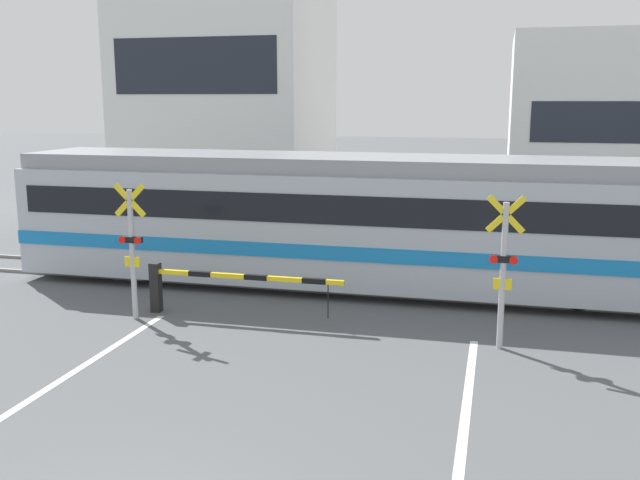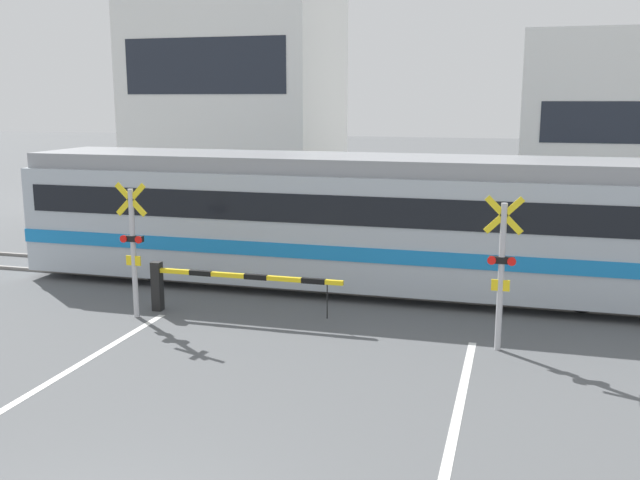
# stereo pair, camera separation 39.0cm
# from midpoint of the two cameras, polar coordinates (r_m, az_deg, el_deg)

# --- Properties ---
(rail_track_near) EXTENTS (50.00, 0.10, 0.08)m
(rail_track_near) POSITION_cam_midpoint_polar(r_m,az_deg,el_deg) (16.46, 0.79, -4.21)
(rail_track_near) COLOR gray
(rail_track_near) RESTS_ON ground_plane
(rail_track_far) EXTENTS (50.00, 0.10, 0.08)m
(rail_track_far) POSITION_cam_midpoint_polar(r_m,az_deg,el_deg) (17.81, 1.85, -3.02)
(rail_track_far) COLOR gray
(rail_track_far) RESTS_ON ground_plane
(commuter_train) EXTENTS (16.19, 2.91, 3.12)m
(commuter_train) POSITION_cam_midpoint_polar(r_m,az_deg,el_deg) (16.74, 2.14, 1.78)
(commuter_train) COLOR #ADB7C1
(commuter_train) RESTS_ON ground_plane
(crossing_barrier_near) EXTENTS (4.15, 0.20, 1.05)m
(crossing_barrier_near) POSITION_cam_midpoint_polar(r_m,az_deg,el_deg) (14.90, -9.89, -3.33)
(crossing_barrier_near) COLOR black
(crossing_barrier_near) RESTS_ON ground_plane
(crossing_barrier_far) EXTENTS (4.15, 0.20, 1.05)m
(crossing_barrier_far) POSITION_cam_midpoint_polar(r_m,az_deg,el_deg) (19.15, 9.78, -0.10)
(crossing_barrier_far) COLOR black
(crossing_barrier_far) RESTS_ON ground_plane
(crossing_signal_left) EXTENTS (0.68, 0.15, 2.78)m
(crossing_signal_left) POSITION_cam_midpoint_polar(r_m,az_deg,el_deg) (14.84, -15.54, -0.42)
(crossing_signal_left) COLOR #B2B2B7
(crossing_signal_left) RESTS_ON ground_plane
(crossing_signal_right) EXTENTS (0.68, 0.15, 2.78)m
(crossing_signal_right) POSITION_cam_midpoint_polar(r_m,az_deg,el_deg) (12.93, 13.62, -2.00)
(crossing_signal_right) COLOR #B2B2B7
(crossing_signal_right) RESTS_ON ground_plane
(pedestrian) EXTENTS (0.38, 0.22, 1.71)m
(pedestrian) POSITION_cam_midpoint_polar(r_m,az_deg,el_deg) (22.51, 1.86, 2.43)
(pedestrian) COLOR #33384C
(pedestrian) RESTS_ON ground_plane
(building_left_of_street) EXTENTS (7.61, 6.86, 10.22)m
(building_left_of_street) POSITION_cam_midpoint_polar(r_m,az_deg,el_deg) (30.41, -7.72, 12.41)
(building_left_of_street) COLOR white
(building_left_of_street) RESTS_ON ground_plane
(building_right_of_street) EXTENTS (7.95, 6.86, 6.69)m
(building_right_of_street) POSITION_cam_midpoint_polar(r_m,az_deg,el_deg) (28.56, 22.60, 8.21)
(building_right_of_street) COLOR white
(building_right_of_street) RESTS_ON ground_plane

